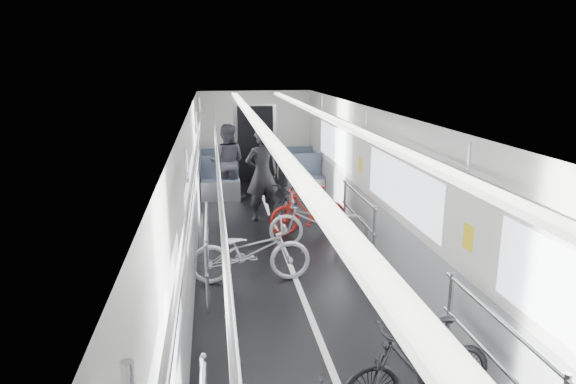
# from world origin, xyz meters

# --- Properties ---
(car_shell) EXTENTS (3.02, 14.01, 2.41)m
(car_shell) POSITION_xyz_m (0.00, 1.78, 1.13)
(car_shell) COLOR black
(car_shell) RESTS_ON ground
(bike_left_far) EXTENTS (1.75, 0.62, 0.92)m
(bike_left_far) POSITION_xyz_m (-0.66, 0.25, 0.46)
(bike_left_far) COLOR #B1B1B6
(bike_left_far) RESTS_ON floor
(bike_right_near) EXTENTS (1.59, 0.69, 0.93)m
(bike_right_near) POSITION_xyz_m (0.61, -2.89, 0.46)
(bike_right_near) COLOR black
(bike_right_near) RESTS_ON floor
(bike_right_mid) EXTENTS (1.79, 0.79, 0.91)m
(bike_right_mid) POSITION_xyz_m (0.63, 1.53, 0.46)
(bike_right_mid) COLOR #A7A6AB
(bike_right_mid) RESTS_ON floor
(bike_right_far) EXTENTS (1.56, 0.68, 0.91)m
(bike_right_far) POSITION_xyz_m (0.57, 2.26, 0.45)
(bike_right_far) COLOR #A21913
(bike_right_far) RESTS_ON floor
(bike_aisle) EXTENTS (0.88, 1.69, 0.84)m
(bike_aisle) POSITION_xyz_m (0.32, 3.15, 0.42)
(bike_aisle) COLOR black
(bike_aisle) RESTS_ON floor
(person_standing) EXTENTS (0.78, 0.61, 1.89)m
(person_standing) POSITION_xyz_m (-0.19, 3.25, 0.94)
(person_standing) COLOR black
(person_standing) RESTS_ON floor
(person_seated) EXTENTS (0.97, 0.83, 1.76)m
(person_seated) POSITION_xyz_m (-0.83, 5.07, 0.88)
(person_seated) COLOR #26252B
(person_seated) RESTS_ON floor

